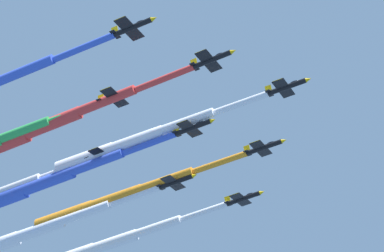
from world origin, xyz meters
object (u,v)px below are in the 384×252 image
at_px(jet_port_mid, 45,183).
at_px(jet_starboard_outer, 35,231).
at_px(jet_starboard_inner, 48,125).
at_px(jet_starboard_mid, 111,243).
at_px(jet_port_inner, 112,200).
at_px(jet_lead, 133,142).

bearing_deg(jet_port_mid, jet_starboard_outer, 53.40).
distance_m(jet_starboard_inner, jet_starboard_mid, 42.15).
xyz_separation_m(jet_port_inner, jet_starboard_outer, (-4.77, 21.09, -1.35)).
bearing_deg(jet_starboard_outer, jet_starboard_inner, -129.25).
xyz_separation_m(jet_starboard_mid, jet_starboard_outer, (-16.71, 9.65, -1.94)).
xyz_separation_m(jet_lead, jet_starboard_inner, (-15.97, 10.85, -0.47)).
bearing_deg(jet_starboard_inner, jet_port_inner, 11.93).
height_order(jet_lead, jet_port_inner, jet_lead).
bearing_deg(jet_port_inner, jet_starboard_mid, 43.80).
bearing_deg(jet_port_inner, jet_port_mid, 156.50).
xyz_separation_m(jet_lead, jet_starboard_mid, (22.57, 27.92, 0.28)).
relative_size(jet_starboard_inner, jet_starboard_outer, 1.03).
bearing_deg(jet_port_inner, jet_starboard_inner, -168.07).
relative_size(jet_lead, jet_port_inner, 0.94).
height_order(jet_lead, jet_starboard_mid, jet_starboard_mid).
height_order(jet_port_mid, jet_starboard_mid, jet_starboard_mid).
bearing_deg(jet_starboard_outer, jet_port_inner, -77.24).
xyz_separation_m(jet_starboard_inner, jet_starboard_outer, (21.82, 26.71, -1.19)).
distance_m(jet_starboard_mid, jet_starboard_outer, 19.39).
xyz_separation_m(jet_port_inner, jet_starboard_mid, (11.93, 11.44, 0.59)).
relative_size(jet_lead, jet_starboard_mid, 1.01).
bearing_deg(jet_starboard_inner, jet_lead, -34.20).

